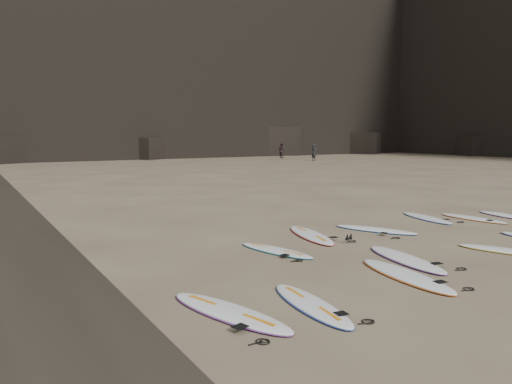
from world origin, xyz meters
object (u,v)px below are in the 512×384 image
surfboard_5 (276,250)px  surfboard_10 (508,216)px  person_b (282,151)px  surfboard_1 (406,275)px  surfboard_11 (229,312)px  surfboard_0 (311,304)px  surfboard_6 (311,235)px  person_a (314,152)px  surfboard_3 (509,251)px  surfboard_8 (427,218)px  surfboard_2 (406,259)px  surfboard_7 (376,229)px  surfboard_9 (473,218)px

surfboard_5 → surfboard_10: surfboard_10 is taller
surfboard_5 → person_b: 44.26m
surfboard_1 → surfboard_5: size_ratio=1.19×
surfboard_11 → person_b: size_ratio=1.54×
surfboard_11 → person_b: 48.42m
surfboard_0 → surfboard_10: same height
surfboard_6 → surfboard_0: bearing=-112.2°
surfboard_6 → person_a: (22.86, 29.88, 0.82)m
surfboard_1 → surfboard_3: bearing=11.3°
surfboard_3 → surfboard_8: surfboard_8 is taller
surfboard_11 → person_b: person_b is taller
surfboard_2 → surfboard_11: surfboard_2 is taller
surfboard_6 → surfboard_7: size_ratio=1.10×
surfboard_10 → person_b: person_b is taller
surfboard_10 → surfboard_2: bearing=-155.6°
surfboard_10 → person_a: person_a is taller
surfboard_6 → surfboard_9: bearing=9.7°
surfboard_1 → surfboard_5: bearing=117.0°
surfboard_9 → surfboard_10: bearing=-16.5°
person_a → surfboard_1: bearing=137.0°
surfboard_1 → person_b: 46.30m
surfboard_6 → person_a: person_a is taller
surfboard_3 → surfboard_6: 4.84m
surfboard_2 → surfboard_10: size_ratio=1.12×
surfboard_2 → surfboard_7: surfboard_2 is taller
surfboard_6 → surfboard_11: 6.19m
surfboard_5 → surfboard_10: size_ratio=0.95×
surfboard_7 → person_b: person_b is taller
surfboard_2 → surfboard_8: bearing=47.9°
surfboard_0 → person_a: bearing=59.9°
surfboard_9 → surfboard_6: bearing=171.2°
surfboard_0 → surfboard_11: size_ratio=0.90×
surfboard_9 → surfboard_10: size_ratio=0.98×
surfboard_0 → surfboard_1: (2.59, 0.39, 0.01)m
surfboard_2 → surfboard_5: bearing=144.6°
surfboard_8 → surfboard_6: bearing=-164.5°
surfboard_6 → surfboard_10: surfboard_6 is taller
surfboard_1 → surfboard_5: 3.23m
surfboard_8 → surfboard_10: (2.68, -1.12, -0.00)m
surfboard_3 → surfboard_5: 5.50m
surfboard_11 → surfboard_7: bearing=13.6°
surfboard_9 → person_a: person_a is taller
surfboard_5 → surfboard_7: surfboard_7 is taller
surfboard_10 → surfboard_6: bearing=-179.4°
surfboard_8 → surfboard_9: surfboard_8 is taller
surfboard_7 → person_b: size_ratio=1.45×
surfboard_9 → surfboard_8: bearing=143.4°
surfboard_5 → surfboard_9: (7.97, 0.47, 0.00)m
surfboard_5 → surfboard_3: bearing=-45.7°
surfboard_9 → person_a: 34.70m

